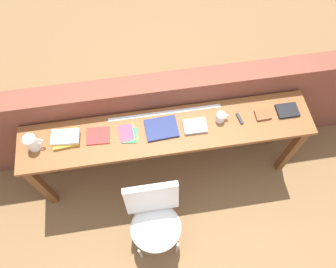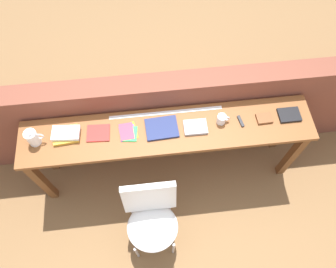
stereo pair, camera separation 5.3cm
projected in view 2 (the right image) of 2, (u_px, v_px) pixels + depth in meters
ground_plane at (171, 195)px, 3.40m from camera, size 40.00×40.00×0.00m
brick_wall_back at (164, 115)px, 3.20m from camera, size 6.00×0.20×1.10m
sideboard at (167, 137)px, 2.88m from camera, size 2.50×0.44×0.88m
chair_white_moulded at (151, 217)px, 2.77m from camera, size 0.44×0.45×0.89m
pitcher_white at (33, 138)px, 2.63m from camera, size 0.14×0.10×0.18m
book_stack_leftmost at (66, 134)px, 2.70m from camera, size 0.24×0.18×0.06m
magazine_cycling at (98, 133)px, 2.73m from camera, size 0.20×0.17×0.01m
pamphlet_pile_colourful at (128, 132)px, 2.74m from camera, size 0.16×0.20×0.01m
book_open_centre at (162, 128)px, 2.75m from camera, size 0.28×0.22×0.02m
book_grey_hardcover at (195, 127)px, 2.75m from camera, size 0.20×0.15×0.03m
mug at (222, 119)px, 2.75m from camera, size 0.11×0.08×0.09m
multitool_folded at (241, 121)px, 2.78m from camera, size 0.04×0.11×0.02m
leather_journal_brown at (264, 118)px, 2.79m from camera, size 0.13×0.10×0.02m
book_repair_rightmost at (289, 115)px, 2.81m from camera, size 0.19×0.14×0.02m
ruler_metal_back_edge at (166, 113)px, 2.83m from camera, size 0.98×0.03×0.00m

